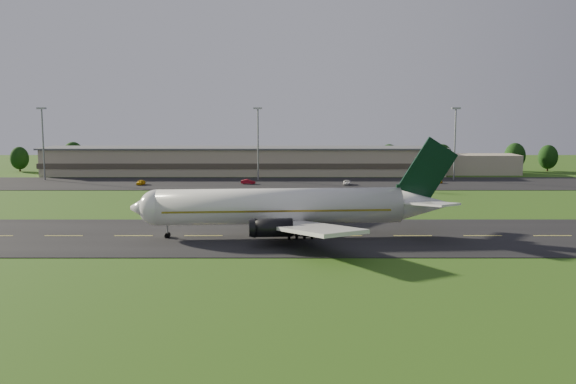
{
  "coord_description": "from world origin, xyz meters",
  "views": [
    {
      "loc": [
        13.24,
        -99.07,
        19.87
      ],
      "look_at": [
        13.33,
        8.0,
        6.0
      ],
      "focal_mm": 40.0,
      "sensor_mm": 36.0,
      "label": 1
    }
  ],
  "objects_px": {
    "service_vehicle_c": "(347,183)",
    "terminal": "(265,161)",
    "light_mast_centre": "(258,135)",
    "service_vehicle_a": "(141,182)",
    "service_vehicle_b": "(248,182)",
    "service_vehicle_d": "(434,181)",
    "light_mast_west": "(43,135)",
    "light_mast_east": "(455,135)",
    "airliner": "(285,207)"
  },
  "relations": [
    {
      "from": "service_vehicle_c",
      "to": "terminal",
      "type": "bearing_deg",
      "value": 133.48
    },
    {
      "from": "light_mast_centre",
      "to": "service_vehicle_a",
      "type": "height_order",
      "value": "light_mast_centre"
    },
    {
      "from": "terminal",
      "to": "service_vehicle_a",
      "type": "relative_size",
      "value": 38.39
    },
    {
      "from": "terminal",
      "to": "service_vehicle_b",
      "type": "height_order",
      "value": "terminal"
    },
    {
      "from": "service_vehicle_a",
      "to": "service_vehicle_d",
      "type": "relative_size",
      "value": 0.82
    },
    {
      "from": "light_mast_west",
      "to": "service_vehicle_d",
      "type": "relative_size",
      "value": 4.42
    },
    {
      "from": "terminal",
      "to": "light_mast_west",
      "type": "xyz_separation_m",
      "value": [
        -61.4,
        -16.18,
        8.75
      ]
    },
    {
      "from": "light_mast_centre",
      "to": "light_mast_east",
      "type": "xyz_separation_m",
      "value": [
        55.0,
        0.0,
        0.0
      ]
    },
    {
      "from": "light_mast_east",
      "to": "service_vehicle_b",
      "type": "relative_size",
      "value": 5.35
    },
    {
      "from": "service_vehicle_b",
      "to": "airliner",
      "type": "bearing_deg",
      "value": -165.76
    },
    {
      "from": "light_mast_east",
      "to": "airliner",
      "type": "bearing_deg",
      "value": -120.51
    },
    {
      "from": "light_mast_west",
      "to": "service_vehicle_d",
      "type": "distance_m",
      "value": 108.68
    },
    {
      "from": "airliner",
      "to": "service_vehicle_d",
      "type": "distance_m",
      "value": 82.72
    },
    {
      "from": "light_mast_centre",
      "to": "service_vehicle_a",
      "type": "distance_m",
      "value": 34.66
    },
    {
      "from": "light_mast_west",
      "to": "light_mast_centre",
      "type": "xyz_separation_m",
      "value": [
        60.0,
        0.0,
        0.0
      ]
    },
    {
      "from": "service_vehicle_b",
      "to": "service_vehicle_d",
      "type": "relative_size",
      "value": 0.83
    },
    {
      "from": "light_mast_centre",
      "to": "service_vehicle_b",
      "type": "xyz_separation_m",
      "value": [
        -2.23,
        -9.83,
        -12.01
      ]
    },
    {
      "from": "service_vehicle_a",
      "to": "service_vehicle_d",
      "type": "xyz_separation_m",
      "value": [
        78.1,
        4.14,
        0.02
      ]
    },
    {
      "from": "airliner",
      "to": "light_mast_west",
      "type": "height_order",
      "value": "light_mast_west"
    },
    {
      "from": "terminal",
      "to": "airliner",
      "type": "bearing_deg",
      "value": -86.13
    },
    {
      "from": "light_mast_centre",
      "to": "service_vehicle_b",
      "type": "bearing_deg",
      "value": -102.77
    },
    {
      "from": "airliner",
      "to": "service_vehicle_b",
      "type": "height_order",
      "value": "airliner"
    },
    {
      "from": "service_vehicle_d",
      "to": "service_vehicle_a",
      "type": "bearing_deg",
      "value": 117.24
    },
    {
      "from": "airliner",
      "to": "light_mast_centre",
      "type": "height_order",
      "value": "light_mast_centre"
    },
    {
      "from": "light_mast_east",
      "to": "service_vehicle_a",
      "type": "height_order",
      "value": "light_mast_east"
    },
    {
      "from": "service_vehicle_a",
      "to": "light_mast_centre",
      "type": "bearing_deg",
      "value": 28.8
    },
    {
      "from": "service_vehicle_d",
      "to": "light_mast_east",
      "type": "bearing_deg",
      "value": -19.65
    },
    {
      "from": "service_vehicle_b",
      "to": "service_vehicle_c",
      "type": "height_order",
      "value": "service_vehicle_b"
    },
    {
      "from": "terminal",
      "to": "light_mast_centre",
      "type": "relative_size",
      "value": 7.13
    },
    {
      "from": "terminal",
      "to": "light_mast_east",
      "type": "height_order",
      "value": "light_mast_east"
    },
    {
      "from": "service_vehicle_c",
      "to": "light_mast_centre",
      "type": "bearing_deg",
      "value": 158.57
    },
    {
      "from": "airliner",
      "to": "terminal",
      "type": "relative_size",
      "value": 0.35
    },
    {
      "from": "light_mast_east",
      "to": "service_vehicle_d",
      "type": "height_order",
      "value": "light_mast_east"
    },
    {
      "from": "light_mast_west",
      "to": "service_vehicle_c",
      "type": "relative_size",
      "value": 4.74
    },
    {
      "from": "light_mast_east",
      "to": "service_vehicle_a",
      "type": "bearing_deg",
      "value": -172.2
    },
    {
      "from": "light_mast_west",
      "to": "service_vehicle_a",
      "type": "xyz_separation_m",
      "value": [
        29.65,
        -11.69,
        -11.99
      ]
    },
    {
      "from": "airliner",
      "to": "service_vehicle_c",
      "type": "bearing_deg",
      "value": 72.48
    },
    {
      "from": "terminal",
      "to": "service_vehicle_b",
      "type": "relative_size",
      "value": 38.1
    },
    {
      "from": "light_mast_east",
      "to": "service_vehicle_c",
      "type": "distance_m",
      "value": 35.26
    },
    {
      "from": "airliner",
      "to": "service_vehicle_a",
      "type": "distance_m",
      "value": 78.34
    },
    {
      "from": "airliner",
      "to": "service_vehicle_d",
      "type": "xyz_separation_m",
      "value": [
        39.85,
        72.39,
        -3.89
      ]
    },
    {
      "from": "airliner",
      "to": "terminal",
      "type": "xyz_separation_m",
      "value": [
        -6.5,
        96.12,
        -0.67
      ]
    },
    {
      "from": "service_vehicle_a",
      "to": "service_vehicle_c",
      "type": "height_order",
      "value": "service_vehicle_a"
    },
    {
      "from": "service_vehicle_a",
      "to": "service_vehicle_b",
      "type": "relative_size",
      "value": 0.99
    },
    {
      "from": "light_mast_west",
      "to": "service_vehicle_c",
      "type": "bearing_deg",
      "value": -7.87
    },
    {
      "from": "light_mast_centre",
      "to": "light_mast_east",
      "type": "height_order",
      "value": "same"
    },
    {
      "from": "airliner",
      "to": "service_vehicle_c",
      "type": "relative_size",
      "value": 11.96
    },
    {
      "from": "terminal",
      "to": "light_mast_west",
      "type": "relative_size",
      "value": 7.13
    },
    {
      "from": "light_mast_east",
      "to": "service_vehicle_c",
      "type": "xyz_separation_m",
      "value": [
        -31.04,
        -11.61,
        -12.04
      ]
    },
    {
      "from": "terminal",
      "to": "light_mast_east",
      "type": "xyz_separation_m",
      "value": [
        53.6,
        -16.18,
        8.75
      ]
    }
  ]
}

